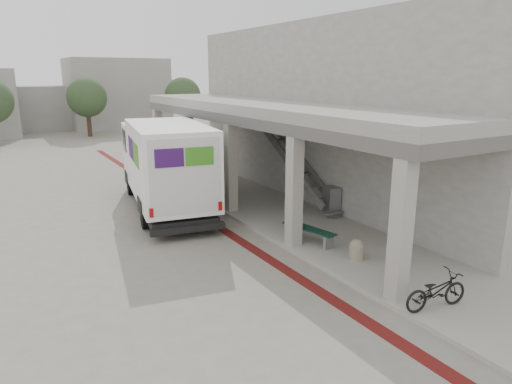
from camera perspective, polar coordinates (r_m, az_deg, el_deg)
ground at (r=12.36m, az=-2.11°, el=-9.47°), size 120.00×120.00×0.00m
bike_lane_stripe at (r=14.43m, az=-2.39°, el=-5.85°), size 0.35×40.00×0.01m
sidewalk at (r=14.52m, az=11.99°, el=-5.81°), size 4.40×28.00×0.12m
transit_building at (r=18.96m, az=9.74°, el=9.38°), size 7.60×17.00×7.00m
distant_backdrop at (r=45.97m, az=-27.73°, el=9.96°), size 28.00×10.00×6.50m
tree_mid at (r=40.67m, az=-20.39°, el=10.99°), size 3.20×3.20×4.80m
tree_right at (r=41.91m, az=-9.12°, el=11.77°), size 3.20×3.20×4.80m
fedex_truck at (r=17.56m, az=-11.30°, el=3.55°), size 3.64×8.09×3.33m
bench at (r=13.84m, az=6.60°, el=-4.96°), size 0.77×1.90×0.44m
bollard_near at (r=12.78m, az=12.46°, el=-7.00°), size 0.38×0.38×0.58m
bollard_far at (r=16.69m, az=4.24°, el=-1.54°), size 0.40×0.40×0.60m
utility_cabinet at (r=16.59m, az=9.43°, el=-1.06°), size 0.58×0.70×1.02m
bicycle_black at (r=10.68m, az=21.59°, el=-11.42°), size 1.62×0.78×0.82m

